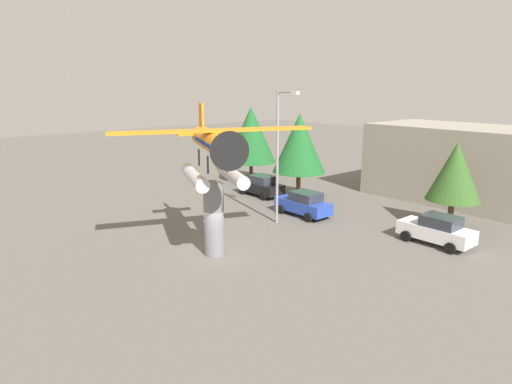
{
  "coord_description": "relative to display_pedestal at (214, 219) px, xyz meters",
  "views": [
    {
      "loc": [
        18.84,
        -13.19,
        9.08
      ],
      "look_at": [
        0.0,
        3.0,
        3.06
      ],
      "focal_mm": 31.04,
      "sensor_mm": 36.0,
      "label": 1
    }
  ],
  "objects": [
    {
      "name": "ground_plane",
      "position": [
        0.0,
        0.0,
        -2.04
      ],
      "size": [
        140.0,
        140.0,
        0.0
      ],
      "primitive_type": "plane",
      "color": "#605B54"
    },
    {
      "name": "car_mid_blue",
      "position": [
        -1.96,
        9.16,
        -1.16
      ],
      "size": [
        4.2,
        2.02,
        1.76
      ],
      "rotation": [
        0.0,
        0.0,
        3.14
      ],
      "color": "#2847B7",
      "rests_on": "ground"
    },
    {
      "name": "tree_center_back",
      "position": [
        6.29,
        14.11,
        1.73
      ],
      "size": [
        3.34,
        3.34,
        5.65
      ],
      "color": "brown",
      "rests_on": "ground"
    },
    {
      "name": "floatplane_monument",
      "position": [
        0.12,
        -0.05,
        3.71
      ],
      "size": [
        7.18,
        10.0,
        4.0
      ],
      "rotation": [
        0.0,
        0.0,
        -0.4
      ],
      "color": "silver",
      "rests_on": "display_pedestal"
    },
    {
      "name": "display_pedestal",
      "position": [
        0.0,
        0.0,
        0.0
      ],
      "size": [
        1.1,
        1.1,
        4.08
      ],
      "primitive_type": "cylinder",
      "color": "slate",
      "rests_on": "ground"
    },
    {
      "name": "car_near_black",
      "position": [
        -8.33,
        10.74,
        -1.16
      ],
      "size": [
        4.2,
        2.02,
        1.76
      ],
      "rotation": [
        0.0,
        0.0,
        3.14
      ],
      "color": "black",
      "rests_on": "ground"
    },
    {
      "name": "streetlight_primary",
      "position": [
        -1.84,
        6.59,
        2.99
      ],
      "size": [
        1.84,
        0.28,
        8.77
      ],
      "color": "gray",
      "rests_on": "ground"
    },
    {
      "name": "tree_west",
      "position": [
        -13.55,
        14.01,
        2.44
      ],
      "size": [
        4.76,
        4.76,
        7.13
      ],
      "color": "brown",
      "rests_on": "ground"
    },
    {
      "name": "storefront_building",
      "position": [
        4.16,
        22.0,
        0.93
      ],
      "size": [
        15.78,
        7.59,
        5.95
      ],
      "primitive_type": "cube",
      "color": "#9E9384",
      "rests_on": "ground"
    },
    {
      "name": "tree_east",
      "position": [
        -5.74,
        12.51,
        2.49
      ],
      "size": [
        4.25,
        4.25,
        6.91
      ],
      "color": "brown",
      "rests_on": "ground"
    },
    {
      "name": "car_far_white",
      "position": [
        7.13,
        10.79,
        -1.16
      ],
      "size": [
        4.2,
        2.02,
        1.76
      ],
      "rotation": [
        0.0,
        0.0,
        3.14
      ],
      "color": "white",
      "rests_on": "ground"
    }
  ]
}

